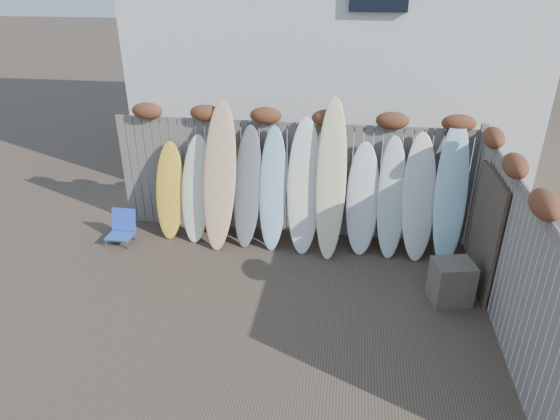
# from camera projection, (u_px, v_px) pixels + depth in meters

# --- Properties ---
(ground) EXTENTS (80.00, 80.00, 0.00)m
(ground) POSITION_uv_depth(u_px,v_px,m) (267.00, 314.00, 6.80)
(ground) COLOR #493A2D
(back_fence) EXTENTS (6.05, 0.28, 2.24)m
(back_fence) POSITION_uv_depth(u_px,v_px,m) (294.00, 169.00, 8.39)
(back_fence) COLOR slate
(back_fence) RESTS_ON ground
(right_fence) EXTENTS (0.28, 4.40, 2.24)m
(right_fence) POSITION_uv_depth(u_px,v_px,m) (510.00, 249.00, 6.13)
(right_fence) COLOR slate
(right_fence) RESTS_ON ground
(house) EXTENTS (8.50, 5.50, 6.33)m
(house) POSITION_uv_depth(u_px,v_px,m) (337.00, 19.00, 11.09)
(house) COLOR silver
(house) RESTS_ON ground
(beach_chair) EXTENTS (0.42, 0.45, 0.56)m
(beach_chair) POSITION_uv_depth(u_px,v_px,m) (122.00, 228.00, 8.49)
(beach_chair) COLOR #2359B0
(beach_chair) RESTS_ON ground
(wooden_crate) EXTENTS (0.62, 0.55, 0.62)m
(wooden_crate) POSITION_uv_depth(u_px,v_px,m) (451.00, 282.00, 6.95)
(wooden_crate) COLOR #66574D
(wooden_crate) RESTS_ON ground
(lattice_panel) EXTENTS (0.09, 1.18, 1.77)m
(lattice_panel) POSITION_uv_depth(u_px,v_px,m) (484.00, 234.00, 7.01)
(lattice_panel) COLOR #403827
(lattice_panel) RESTS_ON ground
(surfboard_0) EXTENTS (0.50, 0.60, 1.62)m
(surfboard_0) POSITION_uv_depth(u_px,v_px,m) (170.00, 191.00, 8.52)
(surfboard_0) COLOR yellow
(surfboard_0) RESTS_ON ground
(surfboard_1) EXTENTS (0.54, 0.66, 1.77)m
(surfboard_1) POSITION_uv_depth(u_px,v_px,m) (196.00, 189.00, 8.39)
(surfboard_1) COLOR #F0E9C5
(surfboard_1) RESTS_ON ground
(surfboard_2) EXTENTS (0.59, 0.86, 2.37)m
(surfboard_2) POSITION_uv_depth(u_px,v_px,m) (220.00, 176.00, 8.11)
(surfboard_2) COLOR tan
(surfboard_2) RESTS_ON ground
(surfboard_3) EXTENTS (0.51, 0.73, 1.97)m
(surfboard_3) POSITION_uv_depth(u_px,v_px,m) (247.00, 187.00, 8.23)
(surfboard_3) COLOR slate
(surfboard_3) RESTS_ON ground
(surfboard_4) EXTENTS (0.47, 0.72, 1.98)m
(surfboard_4) POSITION_uv_depth(u_px,v_px,m) (273.00, 189.00, 8.15)
(surfboard_4) COLOR #91BCD5
(surfboard_4) RESTS_ON ground
(surfboard_5) EXTENTS (0.58, 0.78, 2.14)m
(surfboard_5) POSITION_uv_depth(u_px,v_px,m) (304.00, 187.00, 8.03)
(surfboard_5) COLOR silver
(surfboard_5) RESTS_ON ground
(surfboard_6) EXTENTS (0.50, 0.88, 2.48)m
(surfboard_6) POSITION_uv_depth(u_px,v_px,m) (331.00, 180.00, 7.85)
(surfboard_6) COLOR beige
(surfboard_6) RESTS_ON ground
(surfboard_7) EXTENTS (0.54, 0.65, 1.78)m
(surfboard_7) POSITION_uv_depth(u_px,v_px,m) (362.00, 199.00, 8.03)
(surfboard_7) COLOR silver
(surfboard_7) RESTS_ON ground
(surfboard_8) EXTENTS (0.48, 0.70, 1.90)m
(surfboard_8) POSITION_uv_depth(u_px,v_px,m) (392.00, 198.00, 7.92)
(surfboard_8) COLOR silver
(surfboard_8) RESTS_ON ground
(surfboard_9) EXTENTS (0.57, 0.74, 1.98)m
(surfboard_9) POSITION_uv_depth(u_px,v_px,m) (419.00, 198.00, 7.85)
(surfboard_9) COLOR silver
(surfboard_9) RESTS_ON ground
(surfboard_10) EXTENTS (0.53, 0.80, 2.21)m
(surfboard_10) POSITION_uv_depth(u_px,v_px,m) (451.00, 193.00, 7.70)
(surfboard_10) COLOR #ACD9E2
(surfboard_10) RESTS_ON ground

